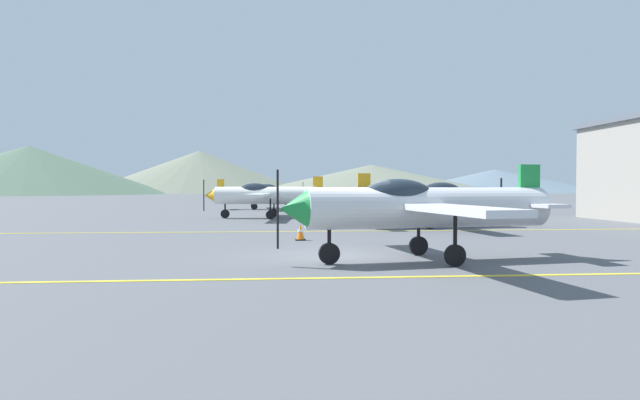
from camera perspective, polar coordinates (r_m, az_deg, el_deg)
ground_plane at (r=14.26m, az=1.99°, el=-6.31°), size 400.00×400.00×0.00m
apron_line_near at (r=11.16m, az=3.88°, el=-8.48°), size 80.00×0.16×0.01m
apron_line_far at (r=22.41m, az=-0.44°, el=-3.45°), size 80.00×0.16×0.01m
airplane_near at (r=13.71m, az=10.75°, el=-0.66°), size 7.40×8.48×2.53m
airplane_mid at (r=25.06m, az=11.95°, el=0.30°), size 7.39×8.48×2.53m
airplane_far at (r=31.77m, az=-6.10°, el=0.57°), size 7.38×8.48×2.53m
airplane_back at (r=44.32m, az=-6.61°, el=0.83°), size 7.35×8.46×2.53m
traffic_cone_front at (r=18.76m, az=-2.15°, el=-3.54°), size 0.36×0.36×0.59m
hill_left at (r=152.59m, az=-29.23°, el=2.90°), size 69.61×69.61×12.33m
hill_centerleft at (r=173.99m, az=-13.07°, el=3.05°), size 70.73×70.73×13.47m
hill_centerright at (r=164.97m, az=5.67°, el=2.34°), size 79.40×79.40×8.74m
hill_right at (r=181.88m, az=18.59°, el=2.01°), size 67.81×67.81×7.56m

